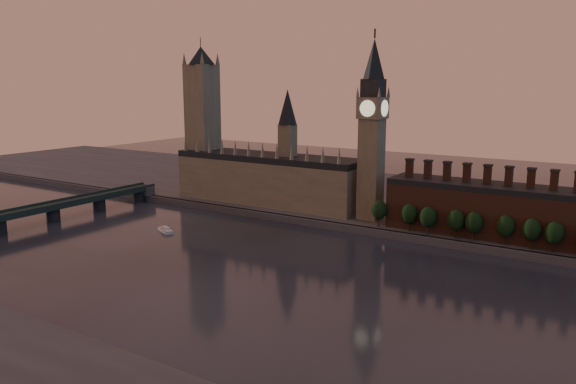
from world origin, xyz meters
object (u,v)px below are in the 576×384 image
object	(u,v)px
westminster_bridge	(22,215)
victoria_tower	(203,116)
big_ben	(372,128)
river_boat	(165,230)

from	to	relation	value
westminster_bridge	victoria_tower	bearing A→B (deg)	73.44
big_ben	westminster_bridge	world-z (taller)	big_ben
westminster_bridge	river_boat	xyz separation A→B (m)	(74.43, 38.09, -6.38)
big_ben	westminster_bridge	bearing A→B (deg)	-145.67
victoria_tower	big_ben	size ratio (longest dim) A/B	1.01
victoria_tower	westminster_bridge	xyz separation A→B (m)	(-35.00, -117.70, -51.65)
westminster_bridge	river_boat	bearing A→B (deg)	27.10
victoria_tower	westminster_bridge	distance (m)	133.21
westminster_bridge	big_ben	bearing A→B (deg)	34.33
victoria_tower	big_ben	xyz separation A→B (m)	(130.00, -5.00, -2.26)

